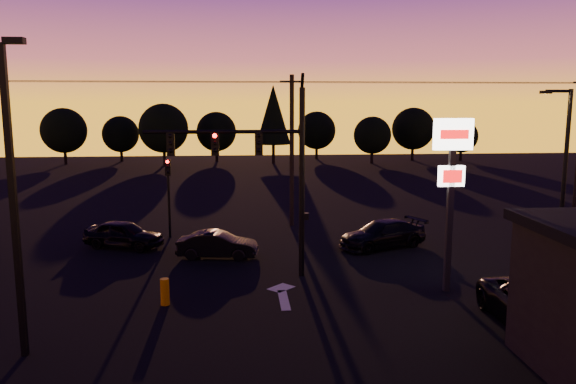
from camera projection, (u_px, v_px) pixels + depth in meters
name	position (u px, v px, depth m)	size (l,w,h in m)	color
ground	(272.00, 310.00, 20.19)	(120.00, 120.00, 0.00)	black
lane_arrow	(283.00, 294.00, 21.87)	(1.20, 3.10, 0.01)	beige
traffic_signal_mast	(264.00, 162.00, 23.32)	(6.79, 0.52, 8.58)	black
secondary_signal	(168.00, 186.00, 30.61)	(0.30, 0.31, 4.35)	black
parking_lot_light	(12.00, 179.00, 15.76)	(1.25, 0.30, 9.14)	black
pylon_sign	(452.00, 168.00, 21.47)	(1.50, 0.28, 6.80)	black
streetlight	(563.00, 167.00, 26.07)	(1.55, 0.35, 8.00)	black
utility_pole_1	(292.00, 150.00, 33.40)	(1.40, 0.26, 9.00)	black
power_wires	(292.00, 82.00, 32.77)	(36.00, 1.22, 0.07)	black
bollard	(165.00, 292.00, 20.64)	(0.33, 0.33, 1.00)	#B97300
tree_0	(64.00, 131.00, 66.87)	(5.36, 5.36, 6.74)	black
tree_1	(121.00, 134.00, 70.43)	(4.54, 4.54, 5.71)	black
tree_2	(163.00, 128.00, 65.87)	(5.77, 5.78, 7.26)	black
tree_3	(216.00, 132.00, 70.41)	(4.95, 4.95, 6.22)	black
tree_4	(273.00, 115.00, 67.71)	(4.18, 4.18, 9.50)	black
tree_5	(317.00, 130.00, 73.48)	(4.95, 4.95, 6.22)	black
tree_6	(372.00, 135.00, 68.13)	(4.54, 4.54, 5.71)	black
tree_7	(413.00, 129.00, 71.49)	(5.36, 5.36, 6.74)	black
tree_8	(461.00, 136.00, 71.17)	(4.12, 4.12, 5.19)	black
car_left	(124.00, 234.00, 28.79)	(1.65, 4.11, 1.40)	black
car_mid	(218.00, 245.00, 26.95)	(1.34, 3.83, 1.26)	black
car_right	(382.00, 234.00, 28.84)	(1.93, 4.76, 1.38)	black
suv_parked	(540.00, 309.00, 18.29)	(2.47, 5.36, 1.49)	black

